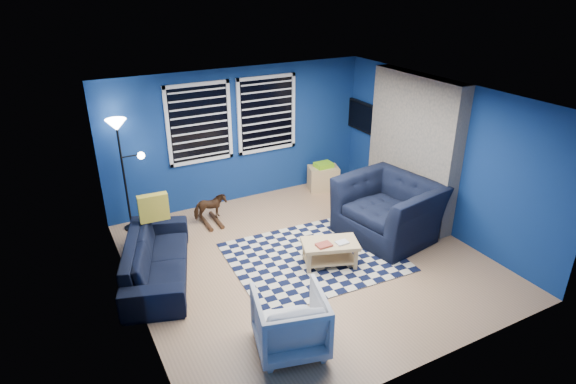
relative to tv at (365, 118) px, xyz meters
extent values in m
plane|color=tan|center=(-2.45, -2.00, -1.40)|extent=(5.00, 5.00, 0.00)
plane|color=white|center=(-2.45, -2.00, 1.10)|extent=(5.00, 5.00, 0.00)
plane|color=navy|center=(-2.45, 0.50, -0.15)|extent=(5.00, 0.00, 5.00)
plane|color=navy|center=(-4.95, -2.00, -0.15)|extent=(0.00, 5.00, 5.00)
plane|color=navy|center=(0.05, -2.00, -0.15)|extent=(0.00, 5.00, 5.00)
cube|color=gray|center=(-0.08, -1.50, -0.15)|extent=(0.26, 2.00, 2.50)
cube|color=black|center=(-0.22, -1.50, -1.05)|extent=(0.04, 0.70, 0.60)
cube|color=gray|center=(-0.35, -1.50, -1.36)|extent=(0.50, 1.20, 0.08)
cube|color=black|center=(-3.20, 0.48, 0.20)|extent=(1.05, 0.02, 1.30)
cube|color=white|center=(-3.20, 0.47, 0.88)|extent=(1.17, 0.05, 0.06)
cube|color=white|center=(-3.20, 0.47, -0.48)|extent=(1.17, 0.05, 0.06)
cube|color=black|center=(-1.90, 0.48, 0.20)|extent=(1.05, 0.02, 1.30)
cube|color=white|center=(-1.90, 0.47, 0.88)|extent=(1.17, 0.05, 0.06)
cube|color=white|center=(-1.90, 0.47, -0.48)|extent=(1.17, 0.05, 0.06)
cube|color=black|center=(0.00, 0.00, 0.00)|extent=(0.06, 1.00, 0.58)
cube|color=black|center=(-0.03, 0.00, 0.00)|extent=(0.01, 0.92, 0.50)
cube|color=black|center=(-2.32, -2.01, -1.39)|extent=(2.60, 2.13, 0.02)
imported|color=black|center=(-4.55, -1.39, -1.09)|extent=(2.24, 1.42, 0.61)
imported|color=black|center=(-0.90, -1.98, -0.92)|extent=(1.68, 1.53, 0.96)
imported|color=gray|center=(-3.56, -3.55, -1.03)|extent=(0.97, 0.98, 0.74)
imported|color=#442215|center=(-3.33, -0.21, -1.10)|extent=(0.27, 0.56, 0.47)
cube|color=tan|center=(-2.22, -2.29, -1.04)|extent=(0.93, 0.72, 0.05)
cube|color=tan|center=(-2.22, -2.29, -1.29)|extent=(0.84, 0.63, 0.03)
cube|color=#9C3A2C|center=(-2.36, -2.34, -0.99)|extent=(0.26, 0.22, 0.03)
cube|color=silver|center=(-2.08, -2.40, -1.00)|extent=(0.21, 0.18, 0.03)
cube|color=tan|center=(-2.56, -2.48, -1.23)|extent=(0.07, 0.07, 0.33)
cube|color=tan|center=(-1.87, -2.48, -1.23)|extent=(0.07, 0.07, 0.33)
cube|color=tan|center=(-2.56, -2.11, -1.23)|extent=(0.07, 0.07, 0.33)
cube|color=tan|center=(-1.87, -2.11, -1.23)|extent=(0.07, 0.07, 0.33)
cube|color=tan|center=(-0.85, 0.10, -1.16)|extent=(0.66, 0.53, 0.48)
cube|color=black|center=(-0.85, 0.10, -1.16)|extent=(0.58, 0.48, 0.38)
cube|color=#87DA19|center=(-0.85, 0.10, -0.88)|extent=(0.40, 0.35, 0.09)
cylinder|color=black|center=(-4.60, 0.25, -1.38)|extent=(0.24, 0.24, 0.03)
cylinder|color=black|center=(-4.60, 0.25, -0.49)|extent=(0.04, 0.04, 1.79)
cone|color=white|center=(-4.60, 0.25, 0.43)|extent=(0.32, 0.32, 0.18)
sphere|color=white|center=(-4.29, 0.20, -0.11)|extent=(0.12, 0.12, 0.12)
cube|color=gold|center=(-4.40, -0.82, -0.58)|extent=(0.44, 0.16, 0.41)
camera|label=1|loc=(-5.63, -7.39, 2.59)|focal=30.00mm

